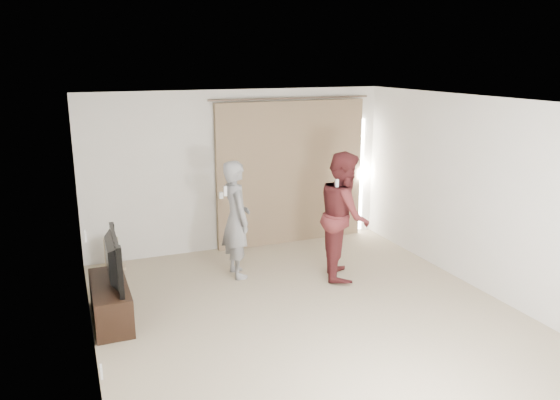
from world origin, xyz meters
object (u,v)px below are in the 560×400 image
at_px(person_woman, 344,215).
at_px(tv_console, 110,302).
at_px(person_man, 236,219).
at_px(tv, 107,260).

bearing_deg(person_woman, tv_console, -176.38).
height_order(person_man, person_woman, person_woman).
distance_m(tv_console, person_man, 2.09).
bearing_deg(person_woman, person_man, 157.80).
bearing_deg(tv_console, tv, 0.00).
distance_m(tv_console, person_woman, 3.33).
height_order(tv_console, person_woman, person_woman).
xyz_separation_m(tv_console, tv, (0.00, 0.00, 0.54)).
bearing_deg(person_man, tv, -156.86).
bearing_deg(tv, person_woman, -85.59).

